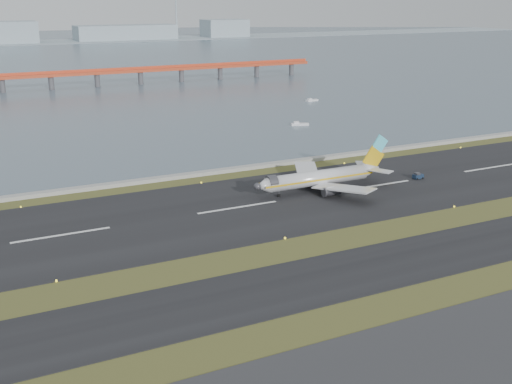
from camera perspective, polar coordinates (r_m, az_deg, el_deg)
ground at (r=123.94m, az=4.29°, el=-5.34°), size 1000.00×1000.00×0.00m
taxiway_strip at (r=114.68m, az=7.39°, el=-7.33°), size 1000.00×18.00×0.10m
runway_strip at (r=148.76m, az=-1.64°, el=-1.39°), size 1000.00×45.00×0.10m
seawall at (r=175.11m, az=-5.82°, el=1.53°), size 1000.00×2.50×1.00m
bay_water at (r=563.05m, az=-20.96°, el=11.17°), size 1400.00×800.00×1.30m
red_pier at (r=359.11m, az=-13.97°, el=10.20°), size 260.00×5.00×10.20m
far_shoreline at (r=722.79m, az=-21.41°, el=12.68°), size 1400.00×80.00×60.50m
airliner at (r=161.71m, az=5.92°, el=1.30°), size 38.52×32.89×12.80m
pushback_tug at (r=177.03m, az=14.19°, el=1.39°), size 2.89×1.79×1.81m
workboat_near at (r=244.78m, az=3.88°, el=6.05°), size 6.93×4.24×1.61m
workboat_far at (r=302.32m, az=4.96°, el=8.13°), size 6.61×3.18×1.54m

